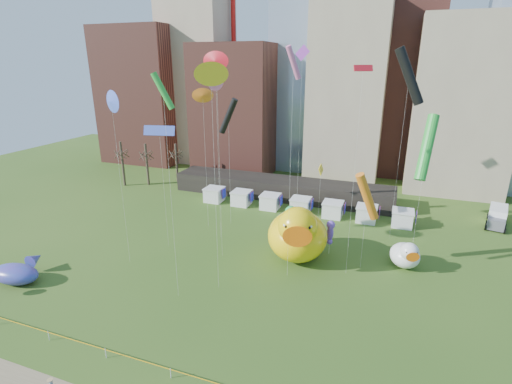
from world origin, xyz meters
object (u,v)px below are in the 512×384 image
at_px(whale_inflatable, 17,273).
at_px(big_duck, 297,234).
at_px(seahorse_green, 291,220).
at_px(box_truck, 497,216).
at_px(seahorse_purple, 330,231).
at_px(small_duck, 406,255).

bearing_deg(whale_inflatable, big_duck, 22.89).
bearing_deg(big_duck, seahorse_green, 124.38).
xyz_separation_m(big_duck, box_truck, (24.61, 20.17, -2.10)).
relative_size(seahorse_purple, whale_inflatable, 0.64).
relative_size(whale_inflatable, box_truck, 1.10).
height_order(seahorse_purple, box_truck, seahorse_purple).
bearing_deg(seahorse_purple, seahorse_green, -169.50).
height_order(big_duck, small_duck, big_duck).
relative_size(big_duck, box_truck, 1.63).
bearing_deg(seahorse_green, box_truck, 53.98).
height_order(small_duck, whale_inflatable, small_duck).
bearing_deg(seahorse_purple, box_truck, 27.52).
height_order(big_duck, seahorse_green, big_duck).
xyz_separation_m(big_duck, seahorse_purple, (3.37, 2.79, -0.26)).
height_order(small_duck, box_truck, small_duck).
bearing_deg(big_duck, whale_inflatable, -164.21).
bearing_deg(seahorse_purple, small_duck, -12.92).
xyz_separation_m(small_duck, seahorse_green, (-13.21, -1.64, 3.05)).
xyz_separation_m(seahorse_green, box_truck, (25.69, 19.20, -3.33)).
distance_m(seahorse_green, box_truck, 32.24).
xyz_separation_m(small_duck, seahorse_purple, (-8.77, 0.18, 1.56)).
height_order(whale_inflatable, box_truck, box_truck).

